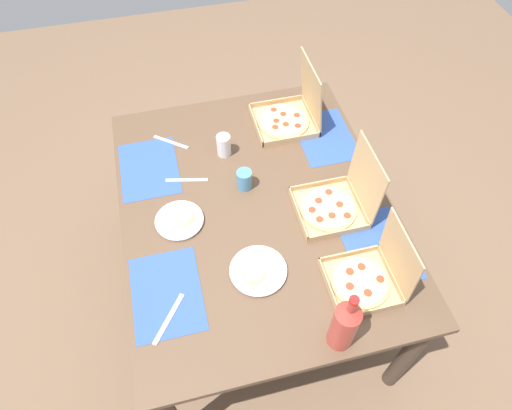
{
  "coord_description": "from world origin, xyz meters",
  "views": [
    {
      "loc": [
        1.14,
        -0.28,
        2.32
      ],
      "look_at": [
        0.0,
        0.0,
        0.76
      ],
      "focal_mm": 31.72,
      "sensor_mm": 36.0,
      "label": 1
    }
  ],
  "objects_px": {
    "cup_red": "(224,145)",
    "plate_middle": "(180,220)",
    "soda_bottle": "(345,325)",
    "pizza_box_center": "(369,277)",
    "pizza_box_edge_far": "(336,202)",
    "pizza_box_corner_right": "(289,115)",
    "plate_far_right": "(258,271)",
    "cup_clear_left": "(244,180)"
  },
  "relations": [
    {
      "from": "pizza_box_corner_right",
      "to": "cup_red",
      "type": "distance_m",
      "value": 0.38
    },
    {
      "from": "pizza_box_corner_right",
      "to": "plate_far_right",
      "type": "relative_size",
      "value": 1.45
    },
    {
      "from": "pizza_box_center",
      "to": "soda_bottle",
      "type": "height_order",
      "value": "soda_bottle"
    },
    {
      "from": "pizza_box_corner_right",
      "to": "plate_middle",
      "type": "relative_size",
      "value": 1.6
    },
    {
      "from": "pizza_box_center",
      "to": "cup_red",
      "type": "relative_size",
      "value": 2.67
    },
    {
      "from": "pizza_box_edge_far",
      "to": "plate_middle",
      "type": "relative_size",
      "value": 1.53
    },
    {
      "from": "pizza_box_edge_far",
      "to": "plate_far_right",
      "type": "xyz_separation_m",
      "value": [
        0.22,
        -0.4,
        -0.04
      ]
    },
    {
      "from": "pizza_box_corner_right",
      "to": "soda_bottle",
      "type": "distance_m",
      "value": 1.13
    },
    {
      "from": "cup_red",
      "to": "plate_middle",
      "type": "bearing_deg",
      "value": -37.19
    },
    {
      "from": "cup_clear_left",
      "to": "cup_red",
      "type": "height_order",
      "value": "cup_red"
    },
    {
      "from": "pizza_box_edge_far",
      "to": "plate_middle",
      "type": "distance_m",
      "value": 0.66
    },
    {
      "from": "plate_middle",
      "to": "soda_bottle",
      "type": "relative_size",
      "value": 0.63
    },
    {
      "from": "pizza_box_corner_right",
      "to": "soda_bottle",
      "type": "height_order",
      "value": "pizza_box_corner_right"
    },
    {
      "from": "plate_far_right",
      "to": "cup_red",
      "type": "relative_size",
      "value": 2.06
    },
    {
      "from": "plate_middle",
      "to": "soda_bottle",
      "type": "distance_m",
      "value": 0.81
    },
    {
      "from": "soda_bottle",
      "to": "cup_clear_left",
      "type": "height_order",
      "value": "soda_bottle"
    },
    {
      "from": "pizza_box_corner_right",
      "to": "plate_far_right",
      "type": "xyz_separation_m",
      "value": [
        0.79,
        -0.36,
        -0.04
      ]
    },
    {
      "from": "pizza_box_corner_right",
      "to": "plate_far_right",
      "type": "height_order",
      "value": "pizza_box_corner_right"
    },
    {
      "from": "plate_middle",
      "to": "soda_bottle",
      "type": "height_order",
      "value": "soda_bottle"
    },
    {
      "from": "cup_clear_left",
      "to": "cup_red",
      "type": "bearing_deg",
      "value": -167.86
    },
    {
      "from": "plate_middle",
      "to": "plate_far_right",
      "type": "relative_size",
      "value": 0.91
    },
    {
      "from": "plate_middle",
      "to": "plate_far_right",
      "type": "xyz_separation_m",
      "value": [
        0.31,
        0.26,
        0.0
      ]
    },
    {
      "from": "pizza_box_edge_far",
      "to": "cup_red",
      "type": "distance_m",
      "value": 0.59
    },
    {
      "from": "pizza_box_edge_far",
      "to": "cup_clear_left",
      "type": "bearing_deg",
      "value": -121.79
    },
    {
      "from": "plate_middle",
      "to": "soda_bottle",
      "type": "bearing_deg",
      "value": 36.46
    },
    {
      "from": "plate_middle",
      "to": "cup_clear_left",
      "type": "xyz_separation_m",
      "value": [
        -0.12,
        0.31,
        0.04
      ]
    },
    {
      "from": "pizza_box_edge_far",
      "to": "soda_bottle",
      "type": "relative_size",
      "value": 0.96
    },
    {
      "from": "soda_bottle",
      "to": "cup_red",
      "type": "height_order",
      "value": "soda_bottle"
    },
    {
      "from": "pizza_box_edge_far",
      "to": "plate_middle",
      "type": "height_order",
      "value": "pizza_box_edge_far"
    },
    {
      "from": "plate_far_right",
      "to": "pizza_box_edge_far",
      "type": "bearing_deg",
      "value": 118.82
    },
    {
      "from": "pizza_box_corner_right",
      "to": "pizza_box_center",
      "type": "xyz_separation_m",
      "value": [
        0.93,
        0.04,
        -0.0
      ]
    },
    {
      "from": "pizza_box_corner_right",
      "to": "plate_middle",
      "type": "bearing_deg",
      "value": -52.42
    },
    {
      "from": "pizza_box_edge_far",
      "to": "soda_bottle",
      "type": "bearing_deg",
      "value": -18.56
    },
    {
      "from": "pizza_box_edge_far",
      "to": "cup_clear_left",
      "type": "xyz_separation_m",
      "value": [
        -0.22,
        -0.35,
        -0.0
      ]
    },
    {
      "from": "plate_far_right",
      "to": "cup_clear_left",
      "type": "relative_size",
      "value": 2.39
    },
    {
      "from": "soda_bottle",
      "to": "pizza_box_center",
      "type": "bearing_deg",
      "value": 135.87
    },
    {
      "from": "pizza_box_corner_right",
      "to": "pizza_box_edge_far",
      "type": "bearing_deg",
      "value": 3.84
    },
    {
      "from": "plate_far_right",
      "to": "soda_bottle",
      "type": "distance_m",
      "value": 0.41
    },
    {
      "from": "cup_clear_left",
      "to": "cup_red",
      "type": "relative_size",
      "value": 0.86
    },
    {
      "from": "soda_bottle",
      "to": "cup_red",
      "type": "bearing_deg",
      "value": -167.77
    },
    {
      "from": "pizza_box_edge_far",
      "to": "soda_bottle",
      "type": "xyz_separation_m",
      "value": [
        0.55,
        -0.18,
        0.08
      ]
    },
    {
      "from": "pizza_box_center",
      "to": "cup_clear_left",
      "type": "relative_size",
      "value": 3.09
    }
  ]
}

